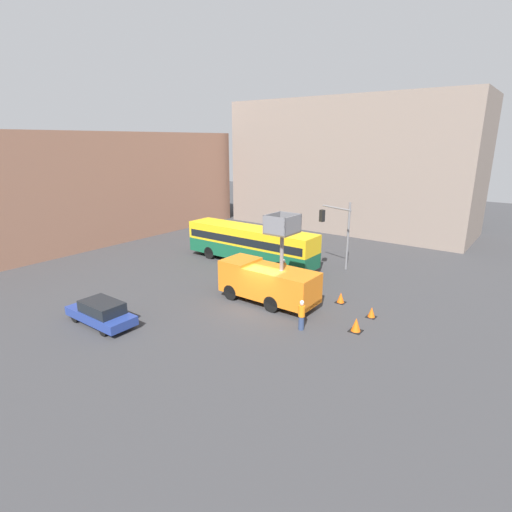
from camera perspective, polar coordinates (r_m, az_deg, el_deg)
name	(u,v)px	position (r m, az deg, el deg)	size (l,w,h in m)	color
ground_plane	(258,308)	(25.56, 0.34, -7.43)	(120.00, 120.00, 0.00)	#38383A
building_backdrop_far	(43,190)	(44.37, -28.12, 8.26)	(44.00, 10.00, 11.06)	#936651
building_backdrop_side	(351,165)	(49.59, 13.38, 12.53)	(10.00, 28.00, 14.77)	gray
utility_truck	(268,280)	(25.82, 1.70, -3.51)	(2.38, 6.58, 5.96)	orange
city_bus	(251,242)	(34.06, -0.79, 1.97)	(2.53, 12.17, 3.14)	#145638
traffic_light_pole	(339,226)	(32.02, 11.73, 4.17)	(3.10, 2.85, 5.53)	slate
road_worker_near_truck	(302,315)	(22.63, 6.52, -8.39)	(0.38, 0.38, 1.76)	navy
road_worker_directing	(284,271)	(29.90, 3.98, -2.10)	(0.38, 0.38, 1.75)	navy
traffic_cone_near_truck	(341,298)	(26.82, 12.01, -5.88)	(0.61, 0.61, 0.70)	black
traffic_cone_mid_road	(356,325)	(23.19, 14.10, -9.55)	(0.69, 0.69, 0.79)	black
traffic_cone_far_side	(372,313)	(25.18, 16.18, -7.76)	(0.56, 0.56, 0.64)	black
parked_car_curbside	(101,313)	(24.81, -21.24, -7.54)	(1.78, 4.60, 1.44)	navy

